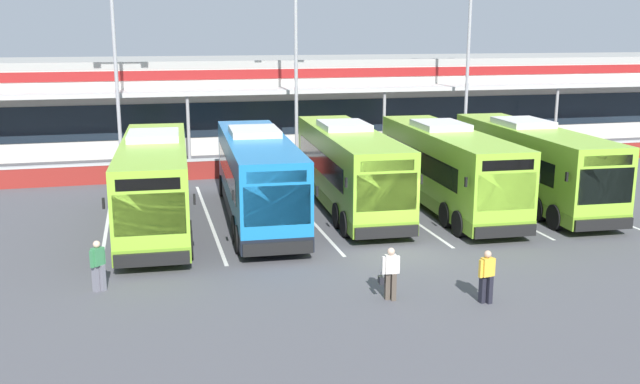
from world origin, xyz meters
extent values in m
plane|color=#4C4C51|center=(0.00, 0.00, 0.00)|extent=(200.00, 200.00, 0.00)
cube|color=beige|center=(0.00, 27.00, 2.75)|extent=(70.00, 10.00, 5.50)
cube|color=#19232D|center=(0.00, 21.98, 2.30)|extent=(66.00, 0.08, 2.20)
cube|color=maroon|center=(0.00, 21.97, 5.15)|extent=(68.00, 0.08, 0.60)
cube|color=beige|center=(0.00, 20.50, 4.20)|extent=(67.00, 3.00, 0.24)
cube|color=gray|center=(0.00, 27.00, 5.75)|extent=(70.00, 10.00, 0.50)
cylinder|color=#999999|center=(-6.20, 19.30, 2.10)|extent=(0.20, 0.20, 4.20)
cylinder|color=#999999|center=(6.20, 19.30, 2.10)|extent=(0.20, 0.20, 4.20)
cylinder|color=#999999|center=(18.60, 19.30, 2.10)|extent=(0.20, 0.20, 4.20)
cube|color=maroon|center=(0.00, 14.50, 0.50)|extent=(60.00, 0.36, 1.00)
cube|color=#B2B2B2|center=(0.00, 14.50, 1.05)|extent=(60.00, 0.40, 0.10)
cube|color=#8CC633|center=(-8.48, 5.22, 1.91)|extent=(3.13, 12.11, 3.19)
cube|color=olive|center=(-8.48, 5.22, 0.59)|extent=(3.15, 12.13, 0.56)
cube|color=black|center=(-8.46, 5.62, 2.15)|extent=(3.04, 9.71, 0.96)
cube|color=black|center=(-8.77, -0.72, 2.05)|extent=(2.31, 0.21, 1.40)
cube|color=black|center=(-8.77, -0.73, 3.05)|extent=(2.05, 0.18, 0.40)
cube|color=silver|center=(-8.43, 6.22, 3.64)|extent=(2.18, 2.90, 0.28)
cube|color=black|center=(-8.78, -0.83, 0.55)|extent=(2.45, 0.28, 0.44)
cube|color=black|center=(-7.30, -0.44, 2.40)|extent=(0.09, 0.12, 0.36)
cube|color=black|center=(-10.21, -0.30, 2.40)|extent=(0.09, 0.12, 0.36)
cylinder|color=black|center=(-7.07, 9.76, 0.52)|extent=(0.37, 1.05, 1.04)
cylinder|color=black|center=(-9.45, 9.87, 0.52)|extent=(0.37, 1.05, 1.04)
cylinder|color=black|center=(-7.44, 1.97, 0.52)|extent=(0.37, 1.05, 1.04)
cylinder|color=black|center=(-9.83, 2.08, 0.52)|extent=(0.37, 1.05, 1.04)
cylinder|color=black|center=(-7.51, 0.57, 0.52)|extent=(0.37, 1.05, 1.04)
cylinder|color=black|center=(-9.90, 0.68, 0.52)|extent=(0.37, 1.05, 1.04)
cube|color=#1972B7|center=(-4.25, 5.39, 1.91)|extent=(3.13, 12.11, 3.19)
cube|color=black|center=(-4.25, 5.39, 0.59)|extent=(3.15, 12.13, 0.56)
cube|color=black|center=(-4.23, 5.79, 2.15)|extent=(3.04, 9.71, 0.96)
cube|color=black|center=(-4.53, -0.55, 2.05)|extent=(2.31, 0.21, 1.40)
cube|color=black|center=(-4.53, -0.56, 3.05)|extent=(2.05, 0.18, 0.40)
cube|color=silver|center=(-4.20, 6.39, 3.64)|extent=(2.18, 2.90, 0.28)
cube|color=black|center=(-4.54, -0.66, 0.55)|extent=(2.45, 0.28, 0.44)
cube|color=black|center=(-3.06, -0.28, 2.40)|extent=(0.09, 0.12, 0.36)
cube|color=black|center=(-5.97, -0.13, 2.40)|extent=(0.09, 0.12, 0.36)
cylinder|color=black|center=(-2.83, 9.93, 0.52)|extent=(0.37, 1.05, 1.04)
cylinder|color=black|center=(-5.22, 10.04, 0.52)|extent=(0.37, 1.05, 1.04)
cylinder|color=black|center=(-3.21, 2.13, 0.52)|extent=(0.37, 1.05, 1.04)
cylinder|color=black|center=(-5.59, 2.25, 0.52)|extent=(0.37, 1.05, 1.04)
cylinder|color=black|center=(-3.27, 0.74, 0.52)|extent=(0.37, 1.05, 1.04)
cylinder|color=black|center=(-5.66, 0.85, 0.52)|extent=(0.37, 1.05, 1.04)
cube|color=#8CC633|center=(0.06, 6.41, 1.91)|extent=(3.13, 12.11, 3.19)
cube|color=olive|center=(0.06, 6.41, 0.59)|extent=(3.15, 12.13, 0.56)
cube|color=black|center=(0.08, 6.81, 2.15)|extent=(3.04, 9.71, 0.96)
cube|color=black|center=(-0.23, 0.46, 2.05)|extent=(2.31, 0.21, 1.40)
cube|color=black|center=(-0.23, 0.45, 3.05)|extent=(2.05, 0.18, 0.40)
cube|color=silver|center=(0.11, 7.41, 3.64)|extent=(2.18, 2.90, 0.28)
cube|color=black|center=(-0.24, 0.35, 0.55)|extent=(2.45, 0.28, 0.44)
cube|color=black|center=(1.24, 0.74, 2.40)|extent=(0.09, 0.12, 0.36)
cube|color=black|center=(-1.67, 0.88, 2.40)|extent=(0.09, 0.12, 0.36)
cylinder|color=black|center=(1.47, 10.94, 0.52)|extent=(0.37, 1.05, 1.04)
cylinder|color=black|center=(-0.91, 11.06, 0.52)|extent=(0.37, 1.05, 1.04)
cylinder|color=black|center=(1.10, 3.15, 0.52)|extent=(0.37, 1.05, 1.04)
cylinder|color=black|center=(-1.29, 3.27, 0.52)|extent=(0.37, 1.05, 1.04)
cylinder|color=black|center=(1.03, 1.75, 0.52)|extent=(0.37, 1.05, 1.04)
cylinder|color=black|center=(-1.36, 1.87, 0.52)|extent=(0.37, 1.05, 1.04)
cube|color=#8CC633|center=(4.38, 5.42, 1.91)|extent=(3.13, 12.11, 3.19)
cube|color=olive|center=(4.38, 5.42, 0.59)|extent=(3.15, 12.13, 0.56)
cube|color=black|center=(4.40, 5.82, 2.15)|extent=(3.04, 9.71, 0.96)
cube|color=black|center=(4.10, -0.53, 2.05)|extent=(2.31, 0.21, 1.40)
cube|color=black|center=(4.10, -0.54, 3.05)|extent=(2.05, 0.18, 0.40)
cube|color=silver|center=(4.43, 6.42, 3.64)|extent=(2.18, 2.90, 0.28)
cube|color=black|center=(4.09, -0.64, 0.55)|extent=(2.45, 0.28, 0.44)
cube|color=black|center=(5.57, -0.25, 2.40)|extent=(0.09, 0.12, 0.36)
cube|color=black|center=(2.66, -0.11, 2.40)|extent=(0.09, 0.12, 0.36)
cylinder|color=black|center=(5.80, 9.95, 0.52)|extent=(0.37, 1.05, 1.04)
cylinder|color=black|center=(3.41, 10.07, 0.52)|extent=(0.37, 1.05, 1.04)
cylinder|color=black|center=(5.42, 2.16, 0.52)|extent=(0.37, 1.05, 1.04)
cylinder|color=black|center=(3.04, 2.28, 0.52)|extent=(0.37, 1.05, 1.04)
cylinder|color=black|center=(5.36, 0.77, 0.52)|extent=(0.37, 1.05, 1.04)
cylinder|color=black|center=(2.97, 0.88, 0.52)|extent=(0.37, 1.05, 1.04)
cube|color=#8CC633|center=(8.56, 5.37, 1.91)|extent=(3.13, 12.11, 3.19)
cube|color=olive|center=(8.56, 5.37, 0.59)|extent=(3.15, 12.13, 0.56)
cube|color=black|center=(8.58, 5.77, 2.15)|extent=(3.04, 9.71, 0.96)
cube|color=black|center=(8.27, -0.57, 2.05)|extent=(2.31, 0.21, 1.40)
cube|color=black|center=(8.27, -0.58, 3.05)|extent=(2.05, 0.18, 0.40)
cube|color=silver|center=(8.61, 6.37, 3.64)|extent=(2.18, 2.90, 0.28)
cube|color=black|center=(8.27, -0.68, 0.55)|extent=(2.45, 0.28, 0.44)
cube|color=black|center=(9.74, -0.29, 2.40)|extent=(0.09, 0.12, 0.36)
cube|color=black|center=(6.84, -0.15, 2.40)|extent=(0.09, 0.12, 0.36)
cylinder|color=black|center=(9.98, 9.91, 0.52)|extent=(0.37, 1.05, 1.04)
cylinder|color=black|center=(7.59, 10.02, 0.52)|extent=(0.37, 1.05, 1.04)
cylinder|color=black|center=(9.60, 2.12, 0.52)|extent=(0.37, 1.05, 1.04)
cylinder|color=black|center=(7.21, 2.23, 0.52)|extent=(0.37, 1.05, 1.04)
cylinder|color=black|center=(9.53, 0.72, 0.52)|extent=(0.37, 1.05, 1.04)
cylinder|color=black|center=(7.15, 0.83, 0.52)|extent=(0.37, 1.05, 1.04)
cube|color=silver|center=(-10.50, 6.00, 0.00)|extent=(0.14, 13.00, 0.01)
cube|color=silver|center=(-6.30, 6.00, 0.00)|extent=(0.14, 13.00, 0.01)
cube|color=silver|center=(-2.10, 6.00, 0.00)|extent=(0.14, 13.00, 0.01)
cube|color=silver|center=(2.10, 6.00, 0.00)|extent=(0.14, 13.00, 0.01)
cube|color=silver|center=(6.30, 6.00, 0.00)|extent=(0.14, 13.00, 0.01)
cube|color=silver|center=(10.50, 6.00, 0.00)|extent=(0.14, 13.00, 0.01)
cube|color=#4C4238|center=(-1.99, -4.71, 0.42)|extent=(0.15, 0.19, 0.84)
cube|color=#4C4238|center=(-1.84, -4.84, 0.42)|extent=(0.15, 0.19, 0.84)
cube|color=silver|center=(-1.92, -4.78, 1.12)|extent=(0.35, 0.24, 0.56)
cube|color=silver|center=(-2.14, -4.76, 1.09)|extent=(0.10, 0.11, 0.54)
cube|color=silver|center=(-1.70, -4.79, 1.09)|extent=(0.10, 0.11, 0.54)
sphere|color=#DBB293|center=(-1.92, -4.78, 1.51)|extent=(0.22, 0.22, 0.22)
cube|color=black|center=(-2.20, -4.74, 0.63)|extent=(0.14, 0.29, 0.22)
cylinder|color=black|center=(-2.20, -4.74, 0.81)|extent=(0.02, 0.02, 0.16)
cube|color=black|center=(0.64, -5.67, 0.42)|extent=(0.17, 0.20, 0.84)
cube|color=black|center=(0.82, -5.76, 0.42)|extent=(0.17, 0.20, 0.84)
cube|color=gold|center=(0.73, -5.71, 1.12)|extent=(0.37, 0.28, 0.56)
cube|color=gold|center=(0.51, -5.75, 1.09)|extent=(0.11, 0.11, 0.54)
cube|color=gold|center=(0.94, -5.67, 1.09)|extent=(0.11, 0.11, 0.54)
sphere|color=tan|center=(0.73, -5.71, 1.51)|extent=(0.22, 0.22, 0.22)
cube|color=slate|center=(-10.49, -1.92, 0.42)|extent=(0.23, 0.23, 0.84)
cube|color=slate|center=(-10.30, -1.90, 0.42)|extent=(0.23, 0.23, 0.84)
cube|color=#387F4C|center=(-10.40, -1.91, 1.12)|extent=(0.40, 0.40, 0.56)
cube|color=#387F4C|center=(-10.55, -2.06, 1.09)|extent=(0.13, 0.13, 0.54)
cube|color=#387F4C|center=(-10.24, -1.75, 1.09)|extent=(0.13, 0.13, 0.54)
sphere|color=#DBB293|center=(-10.40, -1.91, 1.51)|extent=(0.22, 0.22, 0.22)
cylinder|color=#9E9EA3|center=(-10.08, 16.06, 5.50)|extent=(0.20, 0.20, 11.00)
cylinder|color=#9E9EA3|center=(-0.19, 16.36, 5.50)|extent=(0.20, 0.20, 11.00)
cylinder|color=#9E9EA3|center=(10.76, 17.01, 5.50)|extent=(0.20, 0.20, 11.00)
camera|label=1|loc=(-8.80, -23.62, 7.86)|focal=39.74mm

